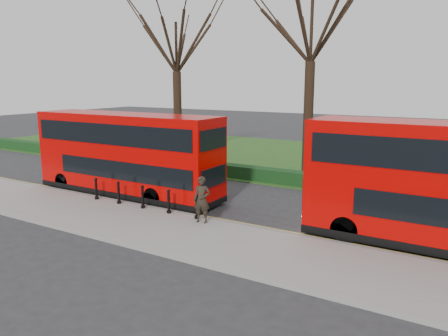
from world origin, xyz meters
The scene contains 12 objects.
ground centered at (0.00, 0.00, 0.00)m, with size 120.00×120.00×0.00m, color #28282B.
pavement centered at (0.00, -3.00, 0.07)m, with size 60.00×4.00×0.15m, color gray.
kerb centered at (0.00, -1.00, 0.07)m, with size 60.00×0.25×0.16m, color slate.
grass_verge centered at (0.00, 15.00, 0.03)m, with size 60.00×18.00×0.06m, color #264A18.
hedge centered at (0.00, 6.80, 0.40)m, with size 60.00×0.90×0.80m, color black.
yellow_line_outer centered at (0.00, -0.70, 0.01)m, with size 60.00×0.10×0.01m, color yellow.
yellow_line_inner centered at (0.00, -0.50, 0.01)m, with size 60.00×0.10×0.01m, color yellow.
tree_left centered at (-8.00, 10.00, 8.51)m, with size 7.49×7.49×11.71m.
tree_mid centered at (2.00, 10.00, 9.16)m, with size 8.06×8.06×12.60m.
bollard_row centered at (-1.46, -1.35, 0.65)m, with size 6.04×0.15×1.00m.
bus_lead centered at (-4.05, 0.43, 2.10)m, with size 10.48×2.41×4.17m.
pedestrian centered at (1.95, -1.64, 1.09)m, with size 0.69×0.45×1.89m, color black.
Camera 1 is at (11.44, -15.67, 5.77)m, focal length 35.00 mm.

